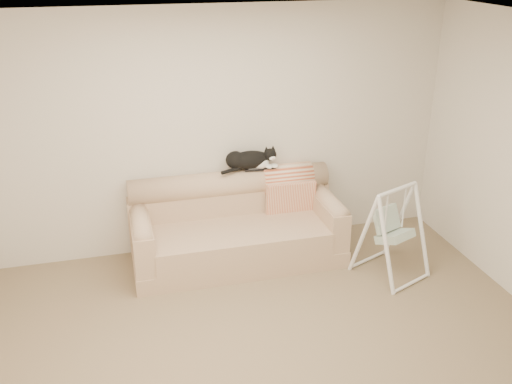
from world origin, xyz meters
TOP-DOWN VIEW (x-y plane):
  - ground_plane at (0.00, 0.00)m, footprint 5.00×5.00m
  - room_shell at (0.00, 0.00)m, footprint 5.04×4.04m
  - sofa at (0.09, 1.62)m, footprint 2.20×0.93m
  - remote_a at (0.33, 1.83)m, footprint 0.18×0.06m
  - remote_b at (0.49, 1.82)m, footprint 0.17×0.05m
  - tuxedo_cat at (0.30, 1.86)m, footprint 0.64×0.26m
  - throw_blanket at (0.72, 1.84)m, footprint 0.55×0.38m
  - baby_swing at (1.53, 0.90)m, footprint 0.78×0.80m

SIDE VIEW (x-z plane):
  - ground_plane at x=0.00m, z-range 0.00..0.00m
  - sofa at x=0.09m, z-range -0.10..0.80m
  - baby_swing at x=1.53m, z-range 0.00..0.96m
  - throw_blanket at x=0.72m, z-range 0.44..1.01m
  - remote_b at x=0.49m, z-range 0.90..0.92m
  - remote_a at x=0.33m, z-range 0.90..0.92m
  - tuxedo_cat at x=0.30m, z-range 0.89..1.14m
  - room_shell at x=0.00m, z-range 0.23..2.83m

